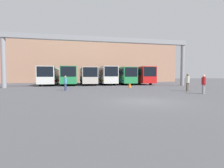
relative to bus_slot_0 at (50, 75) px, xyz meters
name	(u,v)px	position (x,y,z in m)	size (l,w,h in m)	color
ground_plane	(145,101)	(8.55, -22.97, -1.82)	(200.00, 200.00, 0.00)	#47474C
building_backdrop	(89,63)	(8.55, 17.51, 3.49)	(48.04, 12.00, 10.62)	tan
overhead_gantry	(103,45)	(8.55, -7.14, 4.38)	(27.59, 0.80, 7.44)	gray
bus_slot_0	(50,75)	(0.00, 0.00, 0.00)	(2.62, 10.58, 3.16)	silver
bus_slot_1	(69,75)	(3.42, 0.17, 0.03)	(2.59, 10.93, 3.21)	#268C4C
bus_slot_2	(88,75)	(6.84, 0.37, -0.02)	(2.57, 11.32, 3.12)	beige
bus_slot_3	(105,75)	(10.26, 0.87, 0.07)	(2.51, 12.33, 3.28)	silver
bus_slot_4	(122,75)	(13.68, 0.51, 0.01)	(2.44, 11.61, 3.18)	#268C4C
bus_slot_5	(139,75)	(17.09, -0.25, 0.07)	(2.59, 10.09, 3.29)	red
pedestrian_far_center	(187,82)	(15.87, -17.06, -0.84)	(0.38, 0.38, 1.84)	brown
pedestrian_near_center	(204,84)	(15.60, -19.71, -0.91)	(0.36, 0.36, 1.72)	gray
pedestrian_near_left	(65,83)	(3.31, -13.27, -0.96)	(0.34, 0.34, 1.62)	navy
traffic_cone	(130,85)	(11.95, -9.72, -1.48)	(0.50, 0.50, 0.69)	orange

